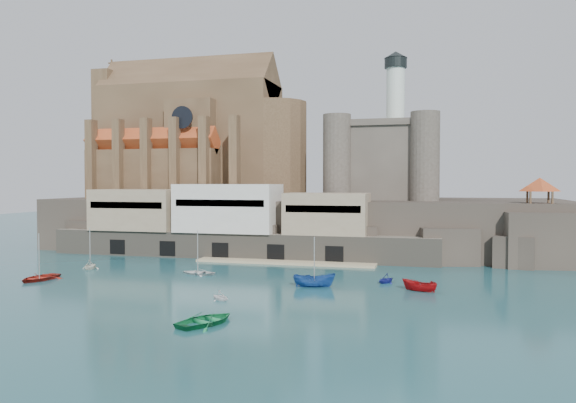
# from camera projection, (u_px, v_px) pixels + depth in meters

# --- Properties ---
(ground) EXTENTS (300.00, 300.00, 0.00)m
(ground) POSITION_uv_depth(u_px,v_px,m) (235.00, 281.00, 75.53)
(ground) COLOR #17454D
(ground) RESTS_ON ground
(promontory) EXTENTS (100.00, 36.00, 10.00)m
(promontory) POSITION_uv_depth(u_px,v_px,m) (302.00, 224.00, 113.43)
(promontory) COLOR #29231E
(promontory) RESTS_ON ground
(quay) EXTENTS (70.00, 12.00, 13.05)m
(quay) POSITION_uv_depth(u_px,v_px,m) (227.00, 223.00, 100.22)
(quay) COLOR #6D6557
(quay) RESTS_ON ground
(church) EXTENTS (47.00, 25.93, 30.51)m
(church) POSITION_uv_depth(u_px,v_px,m) (197.00, 142.00, 121.38)
(church) COLOR #4D3824
(church) RESTS_ON promontory
(castle_keep) EXTENTS (21.20, 21.20, 29.30)m
(castle_keep) POSITION_uv_depth(u_px,v_px,m) (384.00, 157.00, 110.43)
(castle_keep) COLOR #464037
(castle_keep) RESTS_ON promontory
(rock_outcrop) EXTENTS (14.50, 10.50, 8.70)m
(rock_outcrop) POSITION_uv_depth(u_px,v_px,m) (539.00, 241.00, 89.55)
(rock_outcrop) COLOR #29231E
(rock_outcrop) RESTS_ON ground
(pavilion) EXTENTS (6.40, 6.40, 5.40)m
(pavilion) POSITION_uv_depth(u_px,v_px,m) (540.00, 186.00, 89.40)
(pavilion) COLOR #4D3824
(pavilion) RESTS_ON rock_outcrop
(boat_0) EXTENTS (4.51, 1.79, 6.15)m
(boat_0) POSITION_uv_depth(u_px,v_px,m) (39.00, 280.00, 76.61)
(boat_0) COLOR #A02015
(boat_0) RESTS_ON ground
(boat_1) EXTENTS (2.46, 2.75, 2.72)m
(boat_1) POSITION_uv_depth(u_px,v_px,m) (220.00, 300.00, 63.70)
(boat_1) COLOR white
(boat_1) RESTS_ON ground
(boat_2) EXTENTS (2.47, 2.43, 5.42)m
(boat_2) POSITION_uv_depth(u_px,v_px,m) (314.00, 287.00, 71.66)
(boat_2) COLOR navy
(boat_2) RESTS_ON ground
(boat_3) EXTENTS (4.67, 3.17, 6.37)m
(boat_3) POSITION_uv_depth(u_px,v_px,m) (206.00, 324.00, 52.95)
(boat_3) COLOR #188147
(boat_3) RESTS_ON ground
(boat_4) EXTENTS (3.26, 2.31, 3.46)m
(boat_4) POSITION_uv_depth(u_px,v_px,m) (90.00, 269.00, 86.18)
(boat_4) COLOR silver
(boat_4) RESTS_ON ground
(boat_5) EXTENTS (2.15, 2.12, 4.43)m
(boat_5) POSITION_uv_depth(u_px,v_px,m) (419.00, 291.00, 68.91)
(boat_5) COLOR #9A0B0E
(boat_5) RESTS_ON ground
(boat_6) EXTENTS (1.47, 3.72, 5.07)m
(boat_6) POSITION_uv_depth(u_px,v_px,m) (198.00, 274.00, 81.51)
(boat_6) COLOR silver
(boat_6) RESTS_ON ground
(boat_7) EXTENTS (3.05, 2.70, 3.02)m
(boat_7) POSITION_uv_depth(u_px,v_px,m) (386.00, 283.00, 74.57)
(boat_7) COLOR navy
(boat_7) RESTS_ON ground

